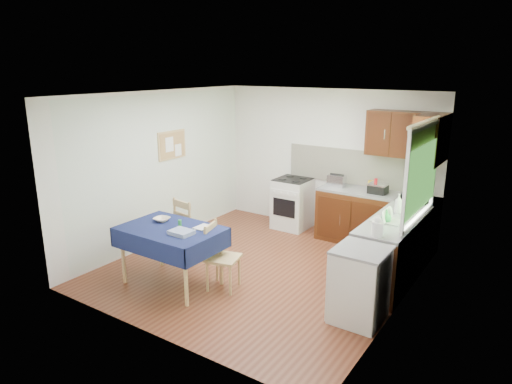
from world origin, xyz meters
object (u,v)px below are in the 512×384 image
Objects in this scene: chair_near at (220,254)px; sandwich_press at (378,188)px; dining_table at (171,235)px; chair_far at (190,227)px; toaster at (337,181)px; kettle at (378,227)px; dish_rack at (387,220)px.

sandwich_press reaches higher than chair_near.
chair_far is at bearing 123.36° from dining_table.
toaster is 1.03× the size of sandwich_press.
chair_near is (0.98, -0.51, -0.03)m from chair_far.
chair_far is at bearing -115.78° from toaster.
kettle is (2.82, 0.20, 0.50)m from chair_far.
toaster reaches higher than dining_table.
chair_near is (0.61, 0.27, -0.22)m from dining_table.
dining_table is 2.65m from kettle.
dining_table is at bearing 99.04° from chair_near.
dish_rack is at bearing -68.58° from chair_near.
chair_far is 2.87m from kettle.
kettle reaches higher than toaster.
sandwich_press is 0.74× the size of dish_rack.
kettle is at bearing -48.40° from sandwich_press.
dining_table is 3.08m from toaster.
kettle is at bearing -167.49° from chair_far.
kettle is (1.84, 0.71, 0.53)m from chair_near.
dining_table is at bearing -99.89° from sandwich_press.
toaster is (1.45, 2.09, 0.49)m from chair_far.
dish_rack is (1.77, 1.29, 0.45)m from chair_near.
chair_near is at bearing -91.26° from toaster.
chair_far is 1.11m from chair_near.
sandwich_press is at bearing 65.31° from dining_table.
dish_rack is 0.59m from kettle.
toaster is (0.47, 2.60, 0.52)m from chair_near.
dish_rack is (2.75, 0.78, 0.41)m from chair_far.
toaster is at bearing 134.87° from dish_rack.
dining_table is 0.70m from chair_near.
chair_near is 2.69m from toaster.
kettle is (0.07, -0.58, 0.08)m from dish_rack.
sandwich_press is at bearing 114.21° from dish_rack.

